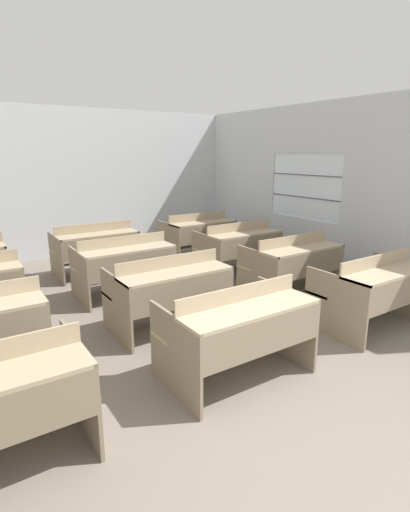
{
  "coord_description": "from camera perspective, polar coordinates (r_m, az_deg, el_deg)",
  "views": [
    {
      "loc": [
        -1.95,
        -1.06,
        1.99
      ],
      "look_at": [
        0.64,
        2.86,
        0.77
      ],
      "focal_mm": 28.0,
      "sensor_mm": 36.0,
      "label": 1
    }
  ],
  "objects": [
    {
      "name": "bench_back_right",
      "position": [
        7.74,
        -0.98,
        3.29
      ],
      "size": [
        1.28,
        0.83,
        0.87
      ],
      "color": "#7A6B54",
      "rests_on": "ground_plane"
    },
    {
      "name": "bench_second_right",
      "position": [
        5.81,
        12.38,
        -0.87
      ],
      "size": [
        1.28,
        0.83,
        0.87
      ],
      "color": "#80705A",
      "rests_on": "ground_plane"
    },
    {
      "name": "wastepaper_bin",
      "position": [
        8.96,
        2.45,
        2.88
      ],
      "size": [
        0.31,
        0.31,
        0.36
      ],
      "color": "#33477A",
      "rests_on": "ground_plane"
    },
    {
      "name": "ground_plane",
      "position": [
        2.99,
        23.43,
        -28.68
      ],
      "size": [
        30.0,
        30.0,
        0.0
      ],
      "primitive_type": "plane",
      "color": "#70665B"
    },
    {
      "name": "bench_second_center",
      "position": [
        4.61,
        -5.13,
        -4.66
      ],
      "size": [
        1.28,
        0.83,
        0.87
      ],
      "color": "#7F7059",
      "rests_on": "ground_plane"
    },
    {
      "name": "bench_third_right",
      "position": [
        6.73,
        4.83,
        1.52
      ],
      "size": [
        1.28,
        0.83,
        0.87
      ],
      "color": "#7E6F58",
      "rests_on": "ground_plane"
    },
    {
      "name": "wall_back",
      "position": [
        8.2,
        -19.91,
        9.67
      ],
      "size": [
        7.26,
        0.06,
        2.83
      ],
      "color": "silver",
      "rests_on": "ground_plane"
    },
    {
      "name": "bench_third_center",
      "position": [
        5.75,
        -11.47,
        -1.0
      ],
      "size": [
        1.28,
        0.83,
        0.87
      ],
      "color": "#81725B",
      "rests_on": "ground_plane"
    },
    {
      "name": "bench_front_right",
      "position": [
        5.02,
        23.01,
        -4.17
      ],
      "size": [
        1.28,
        0.83,
        0.87
      ],
      "color": "#82735C",
      "rests_on": "ground_plane"
    },
    {
      "name": "wall_right_with_window",
      "position": [
        7.14,
        18.04,
        9.23
      ],
      "size": [
        0.06,
        6.84,
        2.83
      ],
      "color": "silver",
      "rests_on": "ground_plane"
    },
    {
      "name": "bench_front_center",
      "position": [
        3.63,
        4.73,
        -10.12
      ],
      "size": [
        1.28,
        0.83,
        0.87
      ],
      "color": "#81725B",
      "rests_on": "ground_plane"
    },
    {
      "name": "bench_back_center",
      "position": [
        6.88,
        -15.4,
        1.34
      ],
      "size": [
        1.28,
        0.83,
        0.87
      ],
      "color": "#7C6C55",
      "rests_on": "ground_plane"
    }
  ]
}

